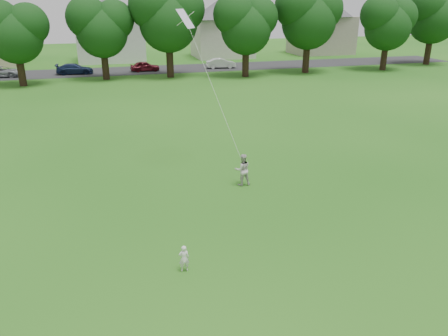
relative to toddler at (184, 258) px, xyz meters
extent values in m
plane|color=#1B5513|center=(-0.43, 0.70, -0.46)|extent=(160.00, 160.00, 0.00)
cube|color=#2D2D30|center=(-0.43, 42.70, -0.45)|extent=(90.00, 7.00, 0.01)
imported|color=silver|center=(0.00, 0.00, 0.00)|extent=(0.34, 0.23, 0.92)
imported|color=beige|center=(3.87, 6.09, 0.30)|extent=(0.75, 0.59, 1.51)
plane|color=white|center=(2.04, 9.40, 6.78)|extent=(1.09, 1.19, 0.85)
cylinder|color=white|center=(2.96, 7.75, 3.71)|extent=(0.01, 0.01, 7.22)
cylinder|color=black|center=(-9.65, 35.56, 1.13)|extent=(0.71, 0.71, 3.17)
cylinder|color=black|center=(-1.58, 37.19, 1.18)|extent=(0.72, 0.72, 3.29)
cylinder|color=black|center=(5.30, 36.81, 1.47)|extent=(0.77, 0.77, 3.86)
cylinder|color=black|center=(13.43, 35.05, 1.24)|extent=(0.73, 0.73, 3.41)
cylinder|color=black|center=(21.07, 35.78, 1.45)|extent=(0.77, 0.77, 3.82)
cylinder|color=black|center=(31.04, 35.15, 1.21)|extent=(0.73, 0.73, 3.35)
cylinder|color=black|center=(39.46, 37.86, 1.46)|extent=(0.77, 0.77, 3.84)
imported|color=gray|center=(-12.65, 41.70, 0.14)|extent=(4.39, 2.34, 1.17)
imported|color=#152242|center=(-4.97, 41.70, 0.14)|extent=(4.15, 1.84, 1.18)
imported|color=maroon|center=(3.01, 41.70, 0.14)|extent=(3.50, 1.54, 1.17)
imported|color=silver|center=(12.41, 41.70, 0.15)|extent=(3.74, 1.57, 1.20)
cube|color=silver|center=(-0.43, 52.70, 2.28)|extent=(8.78, 7.59, 5.47)
cube|color=beige|center=(15.57, 52.70, 2.24)|extent=(8.17, 7.08, 5.40)
cube|color=#A49B88|center=(31.57, 52.70, 2.33)|extent=(8.91, 6.53, 5.57)
camera|label=1|loc=(-1.91, -11.70, 7.65)|focal=35.00mm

